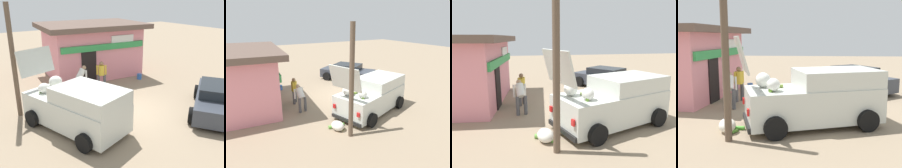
# 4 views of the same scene
# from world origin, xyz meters

# --- Properties ---
(ground_plane) EXTENTS (60.00, 60.00, 0.00)m
(ground_plane) POSITION_xyz_m (0.00, 0.00, 0.00)
(ground_plane) COLOR gray
(storefront_bar) EXTENTS (6.81, 5.22, 3.33)m
(storefront_bar) POSITION_xyz_m (1.14, 6.07, 1.72)
(storefront_bar) COLOR pink
(storefront_bar) RESTS_ON ground_plane
(delivery_van) EXTENTS (3.24, 4.85, 2.88)m
(delivery_van) POSITION_xyz_m (-2.92, -0.19, 0.92)
(delivery_van) COLOR silver
(delivery_van) RESTS_ON ground_plane
(parked_sedan) EXTENTS (4.54, 3.95, 1.31)m
(parked_sedan) POSITION_xyz_m (2.94, -2.25, 0.63)
(parked_sedan) COLOR #383D47
(parked_sedan) RESTS_ON ground_plane
(vendor_standing) EXTENTS (0.50, 0.47, 1.56)m
(vendor_standing) POSITION_xyz_m (0.18, 3.20, 0.90)
(vendor_standing) COLOR #4C4C51
(vendor_standing) RESTS_ON ground_plane
(customer_bending) EXTENTS (0.68, 0.59, 1.46)m
(customer_bending) POSITION_xyz_m (-1.08, 3.26, 0.87)
(customer_bending) COLOR #4C4C51
(customer_bending) RESTS_ON ground_plane
(unloaded_banana_pile) EXTENTS (0.82, 0.81, 0.43)m
(unloaded_banana_pile) POSITION_xyz_m (-3.83, 2.50, 0.20)
(unloaded_banana_pile) COLOR silver
(unloaded_banana_pile) RESTS_ON ground_plane
(paint_bucket) EXTENTS (0.29, 0.29, 0.34)m
(paint_bucket) POSITION_xyz_m (3.02, 3.36, 0.17)
(paint_bucket) COLOR blue
(paint_bucket) RESTS_ON ground_plane
(utility_pole) EXTENTS (0.20, 0.20, 4.75)m
(utility_pole) POSITION_xyz_m (-4.54, 2.26, 2.38)
(utility_pole) COLOR brown
(utility_pole) RESTS_ON ground_plane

